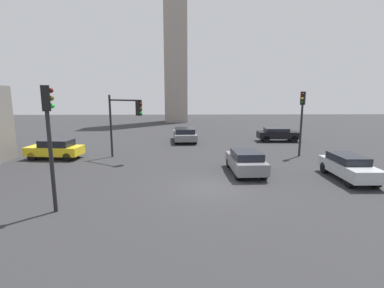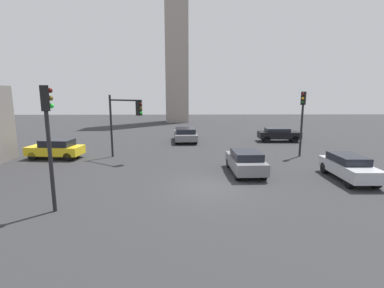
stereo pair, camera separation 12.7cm
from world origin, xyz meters
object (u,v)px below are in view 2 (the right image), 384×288
at_px(traffic_light_2, 302,112).
at_px(car_0, 246,161).
at_px(car_4, 185,134).
at_px(traffic_light_1, 48,126).
at_px(car_1, 279,134).
at_px(car_2, 56,149).
at_px(car_3, 349,167).
at_px(traffic_light_0, 125,115).

height_order(traffic_light_2, car_0, traffic_light_2).
distance_m(traffic_light_2, car_0, 7.53).
bearing_deg(car_0, car_4, 16.36).
xyz_separation_m(traffic_light_1, car_4, (5.35, 17.20, -2.88)).
bearing_deg(traffic_light_1, car_1, 23.60).
distance_m(car_0, car_2, 14.16).
bearing_deg(car_1, car_0, -114.96).
bearing_deg(car_0, traffic_light_2, -49.88).
bearing_deg(car_1, car_2, -157.72).
relative_size(car_0, car_2, 0.98).
height_order(traffic_light_1, car_1, traffic_light_1).
relative_size(car_1, car_3, 1.01).
bearing_deg(car_3, car_0, -103.31).
distance_m(traffic_light_1, car_2, 11.06).
height_order(traffic_light_1, car_2, traffic_light_1).
bearing_deg(traffic_light_2, car_3, 38.87).
bearing_deg(car_4, car_0, -166.17).
distance_m(car_1, car_4, 9.55).
bearing_deg(car_1, car_4, -179.51).
bearing_deg(car_3, traffic_light_0, -110.48).
xyz_separation_m(traffic_light_1, car_3, (14.75, 4.11, -2.86)).
relative_size(car_2, car_3, 1.00).
distance_m(car_2, car_3, 19.93).
height_order(car_2, car_4, car_2).
relative_size(car_1, car_2, 1.01).
bearing_deg(traffic_light_0, car_2, -149.77).
xyz_separation_m(car_0, car_4, (-3.79, 11.69, -0.02)).
distance_m(traffic_light_2, car_3, 6.67).
bearing_deg(car_1, traffic_light_0, -149.83).
distance_m(car_2, car_4, 12.25).
bearing_deg(car_3, car_1, -179.90).
height_order(traffic_light_1, traffic_light_2, traffic_light_1).
distance_m(traffic_light_1, traffic_light_2, 17.62).
distance_m(car_1, car_3, 12.90).
distance_m(car_0, car_1, 12.86).
xyz_separation_m(traffic_light_0, car_4, (4.35, 7.75, -2.58)).
bearing_deg(car_4, traffic_light_0, 146.54).
bearing_deg(traffic_light_1, car_0, 5.90).
xyz_separation_m(traffic_light_2, car_3, (0.37, -6.07, -2.74)).
relative_size(traffic_light_2, car_2, 1.21).
height_order(traffic_light_2, car_2, traffic_light_2).
bearing_deg(traffic_light_0, car_3, 12.11).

